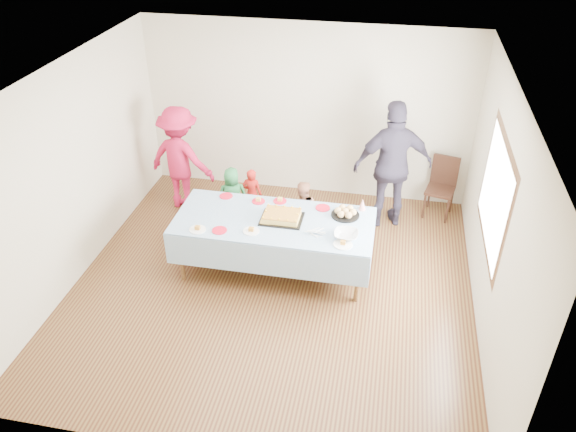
% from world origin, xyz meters
% --- Properties ---
extents(ground, '(5.00, 5.00, 0.00)m').
position_xyz_m(ground, '(0.00, 0.00, 0.00)').
color(ground, '#422013').
rests_on(ground, ground).
extents(room_walls, '(5.04, 5.04, 2.72)m').
position_xyz_m(room_walls, '(0.05, 0.00, 1.77)').
color(room_walls, beige).
rests_on(room_walls, ground).
extents(party_table, '(2.50, 1.10, 0.78)m').
position_xyz_m(party_table, '(-0.05, 0.32, 0.72)').
color(party_table, '#55341D').
rests_on(party_table, ground).
extents(birthday_cake, '(0.53, 0.41, 0.09)m').
position_xyz_m(birthday_cake, '(0.05, 0.35, 0.82)').
color(birthday_cake, black).
rests_on(birthday_cake, party_table).
extents(rolls_tray, '(0.36, 0.36, 0.11)m').
position_xyz_m(rolls_tray, '(0.83, 0.59, 0.83)').
color(rolls_tray, black).
rests_on(rolls_tray, party_table).
extents(punch_bowl, '(0.29, 0.29, 0.07)m').
position_xyz_m(punch_bowl, '(0.89, 0.11, 0.82)').
color(punch_bowl, silver).
rests_on(punch_bowl, party_table).
extents(party_hat, '(0.09, 0.09, 0.16)m').
position_xyz_m(party_hat, '(1.02, 0.78, 0.86)').
color(party_hat, silver).
rests_on(party_hat, party_table).
extents(fork_pile, '(0.24, 0.18, 0.07)m').
position_xyz_m(fork_pile, '(0.52, 0.10, 0.81)').
color(fork_pile, white).
rests_on(fork_pile, party_table).
extents(plate_red_far_a, '(0.18, 0.18, 0.01)m').
position_xyz_m(plate_red_far_a, '(-0.80, 0.76, 0.79)').
color(plate_red_far_a, red).
rests_on(plate_red_far_a, party_table).
extents(plate_red_far_b, '(0.17, 0.17, 0.01)m').
position_xyz_m(plate_red_far_b, '(-0.34, 0.71, 0.79)').
color(plate_red_far_b, red).
rests_on(plate_red_far_b, party_table).
extents(plate_red_far_c, '(0.18, 0.18, 0.01)m').
position_xyz_m(plate_red_far_c, '(-0.06, 0.77, 0.79)').
color(plate_red_far_c, red).
rests_on(plate_red_far_c, party_table).
extents(plate_red_far_d, '(0.19, 0.19, 0.01)m').
position_xyz_m(plate_red_far_d, '(0.52, 0.71, 0.79)').
color(plate_red_far_d, red).
rests_on(plate_red_far_d, party_table).
extents(plate_red_near, '(0.19, 0.19, 0.01)m').
position_xyz_m(plate_red_near, '(-0.64, -0.05, 0.79)').
color(plate_red_near, red).
rests_on(plate_red_near, party_table).
extents(plate_white_left, '(0.20, 0.20, 0.01)m').
position_xyz_m(plate_white_left, '(-0.91, -0.08, 0.79)').
color(plate_white_left, white).
rests_on(plate_white_left, party_table).
extents(plate_white_mid, '(0.20, 0.20, 0.01)m').
position_xyz_m(plate_white_mid, '(-0.26, 0.01, 0.79)').
color(plate_white_mid, white).
rests_on(plate_white_mid, party_table).
extents(plate_white_right, '(0.23, 0.23, 0.01)m').
position_xyz_m(plate_white_right, '(0.87, -0.05, 0.79)').
color(plate_white_right, white).
rests_on(plate_white_right, party_table).
extents(dining_chair, '(0.48, 0.48, 0.92)m').
position_xyz_m(dining_chair, '(2.12, 2.18, 0.51)').
color(dining_chair, black).
rests_on(dining_chair, ground).
extents(toddler_left, '(0.31, 0.20, 0.83)m').
position_xyz_m(toddler_left, '(-0.63, 1.47, 0.42)').
color(toddler_left, red).
rests_on(toddler_left, ground).
extents(toddler_mid, '(0.51, 0.42, 0.90)m').
position_xyz_m(toddler_mid, '(-0.88, 1.30, 0.45)').
color(toddler_mid, '#26743D').
rests_on(toddler_mid, ground).
extents(toddler_right, '(0.56, 0.50, 0.94)m').
position_xyz_m(toddler_right, '(0.19, 1.04, 0.47)').
color(toddler_right, '#AF7151').
rests_on(toddler_right, ground).
extents(adult_left, '(1.14, 0.79, 1.62)m').
position_xyz_m(adult_left, '(-1.77, 1.64, 0.81)').
color(adult_left, '#BB1740').
rests_on(adult_left, ground).
extents(adult_right, '(1.21, 0.76, 1.91)m').
position_xyz_m(adult_right, '(1.36, 1.75, 0.96)').
color(adult_right, '#322C3D').
rests_on(adult_right, ground).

